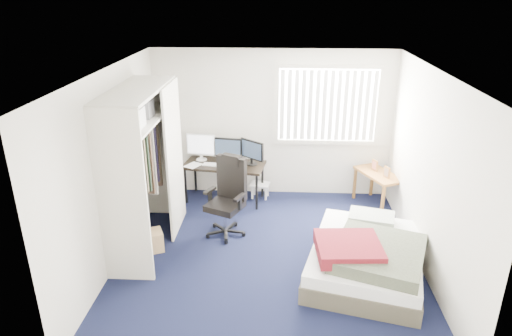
{
  "coord_description": "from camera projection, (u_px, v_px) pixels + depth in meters",
  "views": [
    {
      "loc": [
        0.12,
        -5.31,
        3.43
      ],
      "look_at": [
        -0.19,
        0.4,
        1.13
      ],
      "focal_mm": 32.0,
      "sensor_mm": 36.0,
      "label": 1
    }
  ],
  "objects": [
    {
      "name": "ground",
      "position": [
        268.0,
        256.0,
        6.2
      ],
      "size": [
        4.2,
        4.2,
        0.0
      ],
      "primitive_type": "plane",
      "color": "black",
      "rests_on": "ground"
    },
    {
      "name": "nightstand",
      "position": [
        379.0,
        177.0,
        7.42
      ],
      "size": [
        0.75,
        0.96,
        0.77
      ],
      "color": "brown",
      "rests_on": "ground"
    },
    {
      "name": "desk",
      "position": [
        225.0,
        161.0,
        7.61
      ],
      "size": [
        1.41,
        0.81,
        1.12
      ],
      "color": "black",
      "rests_on": "ground"
    },
    {
      "name": "footstool",
      "position": [
        260.0,
        187.0,
        7.85
      ],
      "size": [
        0.36,
        0.3,
        0.26
      ],
      "color": "white",
      "rests_on": "ground"
    },
    {
      "name": "bed",
      "position": [
        367.0,
        257.0,
        5.72
      ],
      "size": [
        1.75,
        2.07,
        0.6
      ],
      "color": "#464132",
      "rests_on": "ground"
    },
    {
      "name": "office_chair",
      "position": [
        228.0,
        204.0,
        6.66
      ],
      "size": [
        0.73,
        0.73,
        1.18
      ],
      "color": "black",
      "rests_on": "ground"
    },
    {
      "name": "closet",
      "position": [
        143.0,
        154.0,
        6.03
      ],
      "size": [
        0.64,
        1.84,
        2.22
      ],
      "color": "beige",
      "rests_on": "ground"
    },
    {
      "name": "window_assembly",
      "position": [
        328.0,
        105.0,
        7.45
      ],
      "size": [
        1.72,
        0.09,
        1.32
      ],
      "color": "white",
      "rests_on": "ground"
    },
    {
      "name": "pine_box",
      "position": [
        149.0,
        241.0,
        6.3
      ],
      "size": [
        0.45,
        0.4,
        0.28
      ],
      "primitive_type": "cube",
      "rotation": [
        0.0,
        0.0,
        0.42
      ],
      "color": "tan",
      "rests_on": "ground"
    },
    {
      "name": "room_shell",
      "position": [
        269.0,
        152.0,
        5.64
      ],
      "size": [
        4.2,
        4.2,
        4.2
      ],
      "color": "silver",
      "rests_on": "ground"
    }
  ]
}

